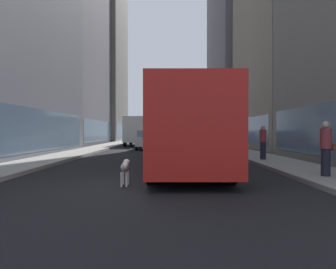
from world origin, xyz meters
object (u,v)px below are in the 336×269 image
(car_black_suv, at_px, (156,137))
(car_blue_hatchback, at_px, (184,136))
(car_yellow_taxi, at_px, (190,138))
(dalmatian_dog, at_px, (126,167))
(pedestrian_with_handbag, at_px, (327,148))
(car_white_van, at_px, (149,140))
(transit_bus, at_px, (186,125))
(car_red_coupe, at_px, (194,139))
(box_truck, at_px, (139,130))
(pedestrian_in_coat, at_px, (264,142))
(car_silver_sedan, at_px, (158,136))

(car_black_suv, height_order, car_blue_hatchback, same)
(car_blue_hatchback, bearing_deg, car_yellow_taxi, -90.00)
(dalmatian_dog, xyz_separation_m, pedestrian_with_handbag, (6.09, 0.88, 0.50))
(dalmatian_dog, relative_size, pedestrian_with_handbag, 0.57)
(car_white_van, xyz_separation_m, car_blue_hatchback, (4.00, 22.26, -0.00))
(car_white_van, height_order, pedestrian_with_handbag, pedestrian_with_handbag)
(car_yellow_taxi, relative_size, car_white_van, 0.99)
(car_yellow_taxi, bearing_deg, pedestrian_with_handbag, -84.48)
(transit_bus, height_order, car_white_van, transit_bus)
(car_red_coupe, relative_size, box_truck, 0.57)
(car_blue_hatchback, relative_size, box_truck, 0.61)
(transit_bus, bearing_deg, car_black_suv, 94.49)
(car_white_van, bearing_deg, pedestrian_in_coat, -62.75)
(car_white_van, height_order, car_blue_hatchback, same)
(car_red_coupe, bearing_deg, dalmatian_dog, -98.90)
(car_blue_hatchback, bearing_deg, car_black_suv, -119.44)
(pedestrian_with_handbag, xyz_separation_m, pedestrian_in_coat, (-0.18, 6.37, -0.00))
(car_white_van, relative_size, car_red_coupe, 1.10)
(car_silver_sedan, bearing_deg, pedestrian_in_coat, -79.53)
(car_silver_sedan, distance_m, box_truck, 14.63)
(car_silver_sedan, height_order, box_truck, box_truck)
(transit_bus, xyz_separation_m, pedestrian_with_handbag, (4.21, -3.46, -0.76))
(dalmatian_dog, bearing_deg, car_silver_sedan, 90.71)
(car_silver_sedan, bearing_deg, car_blue_hatchback, -0.44)
(car_white_van, relative_size, box_truck, 0.63)
(car_yellow_taxi, relative_size, box_truck, 0.62)
(box_truck, bearing_deg, dalmatian_dog, -85.59)
(car_silver_sedan, xyz_separation_m, dalmatian_dog, (0.52, -42.03, -0.31))
(car_red_coupe, bearing_deg, car_blue_hatchback, 90.00)
(car_red_coupe, distance_m, pedestrian_with_handbag, 21.49)
(car_yellow_taxi, bearing_deg, car_white_van, -116.24)
(car_red_coupe, height_order, dalmatian_dog, car_red_coupe)
(transit_bus, distance_m, car_blue_hatchback, 37.70)
(transit_bus, distance_m, pedestrian_with_handbag, 5.50)
(pedestrian_in_coat, bearing_deg, car_silver_sedan, 100.47)
(transit_bus, relative_size, pedestrian_in_coat, 6.82)
(car_silver_sedan, height_order, pedestrian_in_coat, pedestrian_in_coat)
(car_red_coupe, distance_m, dalmatian_dog, 22.49)
(box_truck, bearing_deg, pedestrian_in_coat, -68.38)
(car_black_suv, height_order, car_white_van, same)
(transit_bus, relative_size, pedestrian_with_handbag, 6.82)
(car_yellow_taxi, distance_m, pedestrian_with_handbag, 27.10)
(car_black_suv, relative_size, box_truck, 0.64)
(car_yellow_taxi, height_order, car_blue_hatchback, same)
(car_black_suv, xyz_separation_m, pedestrian_with_handbag, (6.61, -34.03, 0.19))
(transit_bus, distance_m, car_silver_sedan, 37.78)
(car_yellow_taxi, bearing_deg, box_truck, -176.52)
(car_white_van, bearing_deg, car_black_suv, 90.00)
(dalmatian_dog, relative_size, pedestrian_in_coat, 0.57)
(car_white_van, xyz_separation_m, dalmatian_dog, (0.52, -19.74, -0.31))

